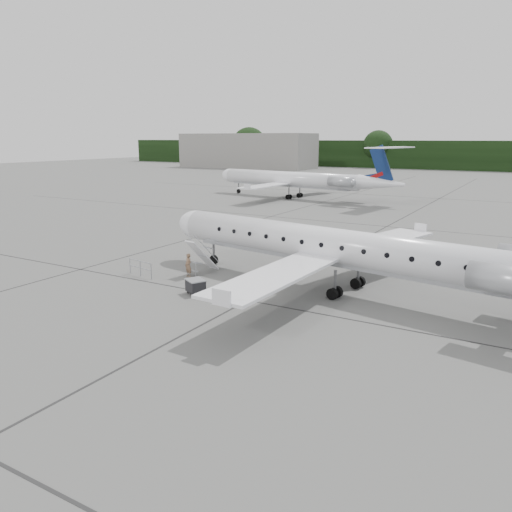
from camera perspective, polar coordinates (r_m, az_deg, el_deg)
The scene contains 8 objects.
ground at distance 22.97m, azimuth 6.73°, elevation -8.87°, with size 320.00×320.00×0.00m, color slate.
terminal_building at distance 151.46m, azimuth -1.03°, elevation 11.94°, with size 40.00×14.00×10.00m, color gray.
main_regional_jet at distance 28.71m, azimuth 8.83°, elevation 3.14°, with size 28.42×20.46×7.29m, color white, non-canonical shape.
airstair at distance 32.74m, azimuth -6.16°, elevation -0.00°, with size 0.85×2.20×2.28m, color white, non-canonical shape.
passenger at distance 32.00m, azimuth -7.74°, elevation -1.06°, with size 0.56×0.36×1.52m, color brown.
safety_railing at distance 32.79m, azimuth -13.08°, elevation -1.41°, with size 2.20×0.08×1.00m, color #999DA2, non-canonical shape.
baggage_cart at distance 28.57m, azimuth -6.93°, elevation -3.44°, with size 1.04×0.84×0.90m, color black, non-canonical shape.
bg_regional_left at distance 74.49m, azimuth 3.77°, elevation 9.60°, with size 29.39×21.16×7.71m, color white, non-canonical shape.
Camera 1 is at (8.30, -19.60, 8.64)m, focal length 35.00 mm.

